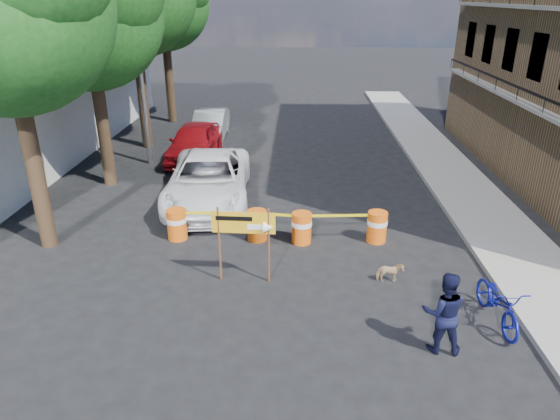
# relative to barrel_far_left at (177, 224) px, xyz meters

# --- Properties ---
(ground) EXTENTS (120.00, 120.00, 0.00)m
(ground) POSITION_rel_barrel_far_left_xyz_m (3.27, -2.54, -0.47)
(ground) COLOR black
(ground) RESTS_ON ground
(sidewalk_east) EXTENTS (2.40, 40.00, 0.15)m
(sidewalk_east) POSITION_rel_barrel_far_left_xyz_m (9.47, 3.46, -0.40)
(sidewalk_east) COLOR gray
(sidewalk_east) RESTS_ON ground
(tree_near) EXTENTS (5.46, 5.20, 9.15)m
(tree_near) POSITION_rel_barrel_far_left_xyz_m (-3.47, -0.54, 5.89)
(tree_near) COLOR #332316
(tree_near) RESTS_ON ground
(tree_mid_a) EXTENTS (5.25, 5.00, 8.68)m
(tree_mid_a) POSITION_rel_barrel_far_left_xyz_m (-3.47, 4.46, 5.53)
(tree_mid_a) COLOR #332316
(tree_mid_a) RESTS_ON ground
(tree_far) EXTENTS (5.04, 4.80, 8.84)m
(tree_far) POSITION_rel_barrel_far_left_xyz_m (-3.47, 14.46, 5.74)
(tree_far) COLOR #332316
(tree_far) RESTS_ON ground
(streetlamp) EXTENTS (1.25, 0.18, 8.00)m
(streetlamp) POSITION_rel_barrel_far_left_xyz_m (-2.67, 6.96, 3.90)
(streetlamp) COLOR gray
(streetlamp) RESTS_ON ground
(barrel_far_left) EXTENTS (0.58, 0.58, 0.90)m
(barrel_far_left) POSITION_rel_barrel_far_left_xyz_m (0.00, 0.00, 0.00)
(barrel_far_left) COLOR #D74E0C
(barrel_far_left) RESTS_ON ground
(barrel_mid_left) EXTENTS (0.58, 0.58, 0.90)m
(barrel_mid_left) POSITION_rel_barrel_far_left_xyz_m (2.31, 0.01, 0.00)
(barrel_mid_left) COLOR #D74E0C
(barrel_mid_left) RESTS_ON ground
(barrel_mid_right) EXTENTS (0.58, 0.58, 0.90)m
(barrel_mid_right) POSITION_rel_barrel_far_left_xyz_m (3.59, -0.11, 0.00)
(barrel_mid_right) COLOR #D74E0C
(barrel_mid_right) RESTS_ON ground
(barrel_far_right) EXTENTS (0.58, 0.58, 0.90)m
(barrel_far_right) POSITION_rel_barrel_far_left_xyz_m (5.74, 0.03, 0.00)
(barrel_far_right) COLOR #D74E0C
(barrel_far_right) RESTS_ON ground
(detour_sign) EXTENTS (1.53, 0.29, 1.96)m
(detour_sign) POSITION_rel_barrel_far_left_xyz_m (2.39, -2.26, 0.97)
(detour_sign) COLOR #592D19
(detour_sign) RESTS_ON ground
(pedestrian) EXTENTS (0.91, 0.74, 1.73)m
(pedestrian) POSITION_rel_barrel_far_left_xyz_m (6.31, -4.72, 0.39)
(pedestrian) COLOR black
(pedestrian) RESTS_ON ground
(bicycle) EXTENTS (0.76, 1.07, 1.95)m
(bicycle) POSITION_rel_barrel_far_left_xyz_m (7.76, -3.77, 0.50)
(bicycle) COLOR #131A9A
(bicycle) RESTS_ON ground
(dog) EXTENTS (0.64, 0.32, 0.53)m
(dog) POSITION_rel_barrel_far_left_xyz_m (5.74, -2.20, -0.21)
(dog) COLOR tan
(dog) RESTS_ON ground
(suv_white) EXTENTS (3.05, 5.93, 1.60)m
(suv_white) POSITION_rel_barrel_far_left_xyz_m (0.47, 2.82, 0.33)
(suv_white) COLOR white
(suv_white) RESTS_ON ground
(sedan_red) EXTENTS (2.00, 4.61, 1.55)m
(sedan_red) POSITION_rel_barrel_far_left_xyz_m (-0.94, 7.58, 0.30)
(sedan_red) COLOR #A80E16
(sedan_red) RESTS_ON ground
(sedan_silver) EXTENTS (1.58, 4.26, 1.39)m
(sedan_silver) POSITION_rel_barrel_far_left_xyz_m (-0.81, 10.89, 0.23)
(sedan_silver) COLOR silver
(sedan_silver) RESTS_ON ground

